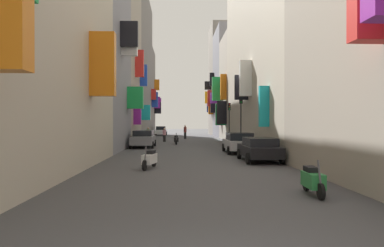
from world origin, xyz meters
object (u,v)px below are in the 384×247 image
Objects in this scene: pedestrian_crossing at (185,132)px; traffic_light_near_corner at (241,112)px; scooter_green at (313,180)px; pedestrian_near_right at (148,136)px; parked_car_grey at (143,138)px; parked_car_black at (259,149)px; scooter_black at (176,140)px; traffic_light_far_corner at (229,116)px; scooter_white at (150,159)px; parked_car_white at (161,131)px; pedestrian_near_left at (164,135)px; parked_car_silver at (239,142)px.

traffic_light_near_corner reaches higher than pedestrian_crossing.
scooter_green is 24.67m from pedestrian_near_right.
parked_car_grey is 4.05m from pedestrian_near_right.
parked_car_black is 8.74m from scooter_green.
traffic_light_far_corner is at bearing 6.14° from scooter_black.
scooter_green is (5.51, -6.06, -0.00)m from scooter_white.
traffic_light_near_corner reaches higher than parked_car_white.
pedestrian_crossing is at bearing 74.65° from parked_car_grey.
scooter_black is at bearing 100.45° from scooter_green.
pedestrian_near_right reaches higher than parked_car_white.
scooter_white is 17.56m from scooter_black.
traffic_light_far_corner is (6.80, -3.64, 2.09)m from pedestrian_near_left.
pedestrian_crossing is 11.17m from pedestrian_near_right.
pedestrian_crossing is (-3.45, 20.27, 0.12)m from parked_car_silver.
pedestrian_near_left is at bearing 125.69° from traffic_light_near_corner.
scooter_green is 18.44m from traffic_light_near_corner.
traffic_light_far_corner reaches higher than pedestrian_near_right.
parked_car_silver is at bearing 92.65° from parked_car_black.
parked_car_silver is 2.59× the size of pedestrian_near_left.
pedestrian_crossing reaches higher than pedestrian_near_right.
parked_car_black reaches higher than scooter_green.
pedestrian_crossing is (3.78, -11.59, 0.12)m from parked_car_white.
parked_car_grey is 13.28m from parked_car_black.
parked_car_black reaches higher than scooter_black.
traffic_light_near_corner reaches higher than pedestrian_near_left.
parked_car_white is 17.90m from pedestrian_near_left.
parked_car_black is at bearing 24.04° from scooter_white.
traffic_light_near_corner is at bearing 85.60° from parked_car_black.
pedestrian_near_right reaches higher than scooter_white.
pedestrian_near_left is at bearing -85.81° from parked_car_white.
pedestrian_near_right is (-3.91, -10.46, -0.04)m from pedestrian_crossing.
pedestrian_near_left is 0.90× the size of pedestrian_near_right.
scooter_green is 1.16× the size of pedestrian_near_left.
scooter_black is 10.57m from pedestrian_crossing.
scooter_black is (1.16, 17.52, 0.00)m from scooter_white.
parked_car_black is at bearing -81.73° from pedestrian_crossing.
parked_car_grey reaches higher than scooter_black.
pedestrian_near_left is at bearing 79.62° from parked_car_grey.
pedestrian_near_right is (-2.79, 0.04, 0.39)m from scooter_black.
scooter_green is at bearing -47.72° from scooter_white.
traffic_light_near_corner reaches higher than traffic_light_far_corner.
pedestrian_crossing is 16.61m from traffic_light_near_corner.
parked_car_black is 25.62m from pedestrian_crossing.
parked_car_white is at bearing 102.79° from parked_car_silver.
scooter_white and scooter_green have the same top height.
pedestrian_crossing reaches higher than scooter_white.
parked_car_white reaches higher than scooter_green.
pedestrian_crossing is (3.98, 14.51, 0.11)m from parked_car_grey.
traffic_light_near_corner is at bearing -74.44° from pedestrian_crossing.
traffic_light_far_corner is at bearing 85.18° from parked_car_silver.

